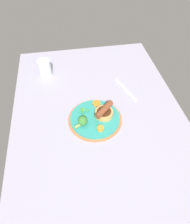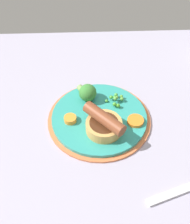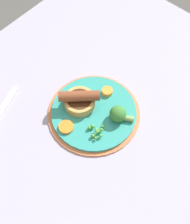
{
  "view_description": "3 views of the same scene",
  "coord_description": "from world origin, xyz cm",
  "px_view_note": "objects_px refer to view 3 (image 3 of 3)",
  "views": [
    {
      "loc": [
        62.55,
        -11.71,
        74.27
      ],
      "look_at": [
        4.53,
        -1.92,
        6.86
      ],
      "focal_mm": 32.0,
      "sensor_mm": 36.0,
      "label": 1
    },
    {
      "loc": [
        8.72,
        47.1,
        59.37
      ],
      "look_at": [
        6.81,
        -1.89,
        6.18
      ],
      "focal_mm": 50.0,
      "sensor_mm": 36.0,
      "label": 2
    },
    {
      "loc": [
        -24.74,
        -29.33,
        75.81
      ],
      "look_at": [
        5.26,
        -2.98,
        5.76
      ],
      "focal_mm": 50.0,
      "sensor_mm": 36.0,
      "label": 3
    }
  ],
  "objects_px": {
    "sausage_pudding": "(80,100)",
    "pea_pile": "(96,131)",
    "carrot_slice_1": "(67,128)",
    "dinner_plate": "(94,113)",
    "broccoli_floret_near": "(119,114)",
    "carrot_slice_0": "(107,91)"
  },
  "relations": [
    {
      "from": "sausage_pudding",
      "to": "pea_pile",
      "type": "relative_size",
      "value": 1.94
    },
    {
      "from": "sausage_pudding",
      "to": "broccoli_floret_near",
      "type": "relative_size",
      "value": 1.53
    },
    {
      "from": "dinner_plate",
      "to": "carrot_slice_0",
      "type": "distance_m",
      "value": 0.07
    },
    {
      "from": "pea_pile",
      "to": "broccoli_floret_near",
      "type": "bearing_deg",
      "value": -13.31
    },
    {
      "from": "pea_pile",
      "to": "carrot_slice_0",
      "type": "relative_size",
      "value": 1.7
    },
    {
      "from": "dinner_plate",
      "to": "carrot_slice_0",
      "type": "relative_size",
      "value": 8.47
    },
    {
      "from": "pea_pile",
      "to": "carrot_slice_1",
      "type": "distance_m",
      "value": 0.07
    },
    {
      "from": "pea_pile",
      "to": "carrot_slice_0",
      "type": "bearing_deg",
      "value": 26.58
    },
    {
      "from": "dinner_plate",
      "to": "carrot_slice_1",
      "type": "relative_size",
      "value": 6.43
    },
    {
      "from": "sausage_pudding",
      "to": "pea_pile",
      "type": "distance_m",
      "value": 0.09
    },
    {
      "from": "sausage_pudding",
      "to": "pea_pile",
      "type": "height_order",
      "value": "sausage_pudding"
    },
    {
      "from": "dinner_plate",
      "to": "sausage_pudding",
      "type": "distance_m",
      "value": 0.05
    },
    {
      "from": "dinner_plate",
      "to": "carrot_slice_1",
      "type": "distance_m",
      "value": 0.09
    },
    {
      "from": "sausage_pudding",
      "to": "carrot_slice_1",
      "type": "distance_m",
      "value": 0.08
    },
    {
      "from": "broccoli_floret_near",
      "to": "carrot_slice_1",
      "type": "distance_m",
      "value": 0.14
    },
    {
      "from": "carrot_slice_1",
      "to": "pea_pile",
      "type": "bearing_deg",
      "value": -57.62
    },
    {
      "from": "dinner_plate",
      "to": "sausage_pudding",
      "type": "bearing_deg",
      "value": 101.12
    },
    {
      "from": "dinner_plate",
      "to": "sausage_pudding",
      "type": "relative_size",
      "value": 2.57
    },
    {
      "from": "sausage_pudding",
      "to": "carrot_slice_1",
      "type": "height_order",
      "value": "sausage_pudding"
    },
    {
      "from": "sausage_pudding",
      "to": "carrot_slice_0",
      "type": "xyz_separation_m",
      "value": [
        0.08,
        -0.03,
        -0.02
      ]
    },
    {
      "from": "sausage_pudding",
      "to": "dinner_plate",
      "type": "bearing_deg",
      "value": -32.44
    },
    {
      "from": "broccoli_floret_near",
      "to": "sausage_pudding",
      "type": "bearing_deg",
      "value": -10.6
    }
  ]
}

